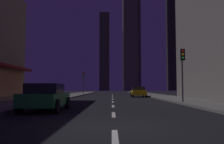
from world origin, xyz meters
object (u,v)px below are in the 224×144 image
Objects in this scene: fire_hydrant_far_left at (58,95)px; traffic_light_far_left at (83,78)px; car_parked_near at (45,97)px; street_lamp_right at (212,17)px; traffic_light_near_right at (182,63)px; car_parked_far at (138,92)px.

traffic_light_far_left is (0.40, 19.42, 2.74)m from fire_hydrant_far_left.
car_parked_near is 0.64× the size of street_lamp_right.
traffic_light_far_left reaches higher than car_parked_near.
street_lamp_right is (-0.12, -6.07, 1.87)m from traffic_light_near_right.
car_parked_far is 1.01× the size of traffic_light_near_right.
car_parked_far is 15.26m from traffic_light_near_right.
fire_hydrant_far_left is (-9.50, -7.55, -0.29)m from car_parked_far.
traffic_light_far_left is (-11.00, 26.81, 0.00)m from traffic_light_near_right.
street_lamp_right is at bearing -85.16° from car_parked_far.
traffic_light_near_right is 6.35m from street_lamp_right.
car_parked_near is 13.63m from fire_hydrant_far_left.
car_parked_far reaches higher than fire_hydrant_far_left.
car_parked_far is 1.01× the size of traffic_light_far_left.
car_parked_far is 21.52m from street_lamp_right.
fire_hydrant_far_left is 0.16× the size of traffic_light_far_left.
car_parked_near is 11.20m from traffic_light_near_right.
car_parked_near is 33.00m from traffic_light_far_left.
street_lamp_right reaches higher than traffic_light_far_left.
traffic_light_far_left is at bearing 93.31° from car_parked_near.
traffic_light_far_left is at bearing 127.48° from car_parked_far.
street_lamp_right reaches higher than traffic_light_near_right.
traffic_light_near_right is (1.90, -14.94, 2.45)m from car_parked_far.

